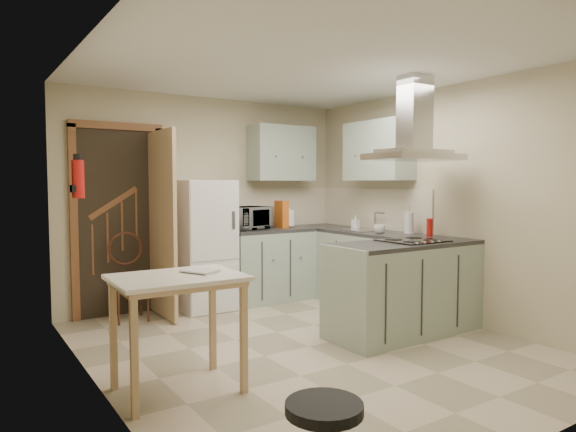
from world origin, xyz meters
TOP-DOWN VIEW (x-y plane):
  - floor at (0.00, 0.00)m, footprint 4.20×4.20m
  - ceiling at (0.00, 0.00)m, footprint 4.20×4.20m
  - back_wall at (0.00, 2.10)m, footprint 3.60×0.00m
  - left_wall at (-1.80, 0.00)m, footprint 0.00×4.20m
  - right_wall at (1.80, 0.00)m, footprint 0.00×4.20m
  - doorway at (-1.10, 2.07)m, footprint 1.10×0.12m
  - fridge at (-0.20, 1.80)m, footprint 0.60×0.60m
  - counter_back at (0.66, 1.80)m, footprint 1.08×0.60m
  - counter_right at (1.50, 1.12)m, footprint 0.60×1.95m
  - splashback at (0.96, 2.09)m, footprint 1.68×0.02m
  - wall_cabinet_back at (0.95, 1.93)m, footprint 0.85×0.35m
  - wall_cabinet_right at (1.62, 0.85)m, footprint 0.35×0.90m
  - peninsula at (1.02, -0.18)m, footprint 1.55×0.65m
  - hob at (1.12, -0.18)m, footprint 0.58×0.50m
  - extractor_hood at (1.12, -0.18)m, footprint 0.90×0.55m
  - sink at (1.50, 0.95)m, footprint 0.45×0.40m
  - fire_extinguisher at (-1.74, 0.90)m, footprint 0.10×0.10m
  - drop_leaf_table at (-1.34, -0.29)m, footprint 0.90×0.68m
  - bentwood_chair at (-1.07, 1.77)m, footprint 0.40×0.40m
  - microwave at (0.41, 1.83)m, footprint 0.58×0.47m
  - kettle at (0.99, 1.84)m, footprint 0.21×0.21m
  - cereal_box at (0.89, 1.84)m, footprint 0.11×0.24m
  - soap_bottle at (1.55, 1.17)m, footprint 0.09×0.09m
  - paper_towel at (1.62, 0.33)m, footprint 0.12×0.12m
  - cup at (1.38, 0.56)m, footprint 0.15×0.15m
  - red_bottle at (1.64, 0.06)m, footprint 0.08×0.08m
  - book at (-1.24, -0.30)m, footprint 0.27×0.30m

SIDE VIEW (x-z plane):
  - floor at x=0.00m, z-range 0.00..0.00m
  - drop_leaf_table at x=-1.34m, z-range 0.00..0.82m
  - bentwood_chair at x=-1.07m, z-range 0.00..0.85m
  - counter_back at x=0.66m, z-range 0.00..0.90m
  - counter_right at x=1.50m, z-range 0.00..0.90m
  - peninsula at x=1.02m, z-range 0.00..0.90m
  - fridge at x=-0.20m, z-range 0.00..1.50m
  - book at x=-1.24m, z-range 0.82..0.93m
  - sink at x=1.50m, z-range 0.90..0.91m
  - hob at x=1.12m, z-range 0.90..0.91m
  - cup at x=1.38m, z-range 0.90..1.00m
  - soap_bottle at x=1.55m, z-range 0.90..1.07m
  - red_bottle at x=1.64m, z-range 0.90..1.09m
  - kettle at x=0.99m, z-range 0.90..1.14m
  - paper_towel at x=1.62m, z-range 0.90..1.16m
  - microwave at x=0.41m, z-range 0.90..1.18m
  - doorway at x=-1.10m, z-range 0.00..2.10m
  - cereal_box at x=0.89m, z-range 0.90..1.24m
  - splashback at x=0.96m, z-range 0.90..1.40m
  - back_wall at x=0.00m, z-range -0.55..3.05m
  - left_wall at x=-1.80m, z-range -0.85..3.35m
  - right_wall at x=1.80m, z-range -0.85..3.35m
  - fire_extinguisher at x=-1.74m, z-range 1.34..1.66m
  - extractor_hood at x=1.12m, z-range 1.67..1.77m
  - wall_cabinet_back at x=0.95m, z-range 1.50..2.20m
  - wall_cabinet_right at x=1.62m, z-range 1.50..2.20m
  - ceiling at x=0.00m, z-range 2.50..2.50m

